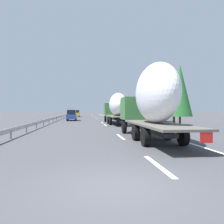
{
  "coord_description": "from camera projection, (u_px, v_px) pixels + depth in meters",
  "views": [
    {
      "loc": [
        -5.76,
        0.84,
        2.05
      ],
      "look_at": [
        24.24,
        -2.83,
        1.71
      ],
      "focal_mm": 35.29,
      "sensor_mm": 36.0,
      "label": 1
    }
  ],
  "objects": [
    {
      "name": "tree_1",
      "position": [
        180.0,
        91.0,
        25.15
      ],
      "size": [
        2.79,
        2.79,
        7.18
      ],
      "color": "#472D19",
      "rests_on": "ground_plane"
    },
    {
      "name": "lane_stripe_7",
      "position": [
        93.0,
        115.0,
        78.62
      ],
      "size": [
        3.2,
        0.2,
        0.01
      ],
      "primitive_type": "cube",
      "color": "white",
      "rests_on": "ground_plane"
    },
    {
      "name": "lane_stripe_4",
      "position": [
        97.0,
        119.0,
        49.13
      ],
      "size": [
        3.2,
        0.2,
        0.01
      ],
      "primitive_type": "cube",
      "color": "white",
      "rests_on": "ground_plane"
    },
    {
      "name": "lane_stripe_8",
      "position": [
        91.0,
        114.0,
        92.73
      ],
      "size": [
        3.2,
        0.2,
        0.01
      ],
      "primitive_type": "cube",
      "color": "white",
      "rests_on": "ground_plane"
    },
    {
      "name": "car_yellow_coupe",
      "position": [
        76.0,
        113.0,
        61.96
      ],
      "size": [
        4.19,
        1.85,
        1.9
      ],
      "color": "gold",
      "rests_on": "ground_plane"
    },
    {
      "name": "truck_lead",
      "position": [
        116.0,
        107.0,
        31.46
      ],
      "size": [
        13.74,
        2.55,
        4.31
      ],
      "color": "#387038",
      "rests_on": "ground_plane"
    },
    {
      "name": "lane_stripe_5",
      "position": [
        97.0,
        119.0,
        48.2
      ],
      "size": [
        3.2,
        0.2,
        0.01
      ],
      "primitive_type": "cube",
      "color": "white",
      "rests_on": "ground_plane"
    },
    {
      "name": "truck_trailing",
      "position": [
        151.0,
        100.0,
        14.89
      ],
      "size": [
        12.26,
        2.55,
        4.97
      ],
      "color": "#387038",
      "rests_on": "ground_plane"
    },
    {
      "name": "guardrail_median",
      "position": [
        61.0,
        116.0,
        47.79
      ],
      "size": [
        94.0,
        0.1,
        0.76
      ],
      "color": "#9EA0A5",
      "rests_on": "ground_plane"
    },
    {
      "name": "lane_stripe_1",
      "position": [
        120.0,
        137.0,
        16.55
      ],
      "size": [
        3.2,
        0.2,
        0.01
      ],
      "primitive_type": "cube",
      "color": "white",
      "rests_on": "ground_plane"
    },
    {
      "name": "lane_stripe_0",
      "position": [
        158.0,
        165.0,
        8.05
      ],
      "size": [
        3.2,
        0.2,
        0.01
      ],
      "primitive_type": "cube",
      "color": "white",
      "rests_on": "ground_plane"
    },
    {
      "name": "tree_0",
      "position": [
        162.0,
        97.0,
        37.76
      ],
      "size": [
        3.27,
        3.27,
        6.64
      ],
      "color": "#472D19",
      "rests_on": "ground_plane"
    },
    {
      "name": "lane_stripe_9",
      "position": [
        91.0,
        114.0,
        103.01
      ],
      "size": [
        3.2,
        0.2,
        0.01
      ],
      "primitive_type": "cube",
      "color": "white",
      "rests_on": "ground_plane"
    },
    {
      "name": "car_blue_sedan",
      "position": [
        72.0,
        115.0,
        40.76
      ],
      "size": [
        4.54,
        1.72,
        1.99
      ],
      "color": "#28479E",
      "rests_on": "ground_plane"
    },
    {
      "name": "lane_stripe_2",
      "position": [
        105.0,
        125.0,
        29.28
      ],
      "size": [
        3.2,
        0.2,
        0.01
      ],
      "primitive_type": "cube",
      "color": "white",
      "rests_on": "ground_plane"
    },
    {
      "name": "road_sign",
      "position": [
        115.0,
        108.0,
        55.19
      ],
      "size": [
        0.1,
        0.9,
        3.35
      ],
      "color": "gray",
      "rests_on": "ground_plane"
    },
    {
      "name": "tree_2",
      "position": [
        174.0,
        99.0,
        29.47
      ],
      "size": [
        3.49,
        3.49,
        5.27
      ],
      "color": "#472D19",
      "rests_on": "ground_plane"
    },
    {
      "name": "lane_stripe_6",
      "position": [
        95.0,
        117.0,
        59.12
      ],
      "size": [
        3.2,
        0.2,
        0.01
      ],
      "primitive_type": "cube",
      "color": "white",
      "rests_on": "ground_plane"
    },
    {
      "name": "lane_stripe_3",
      "position": [
        102.0,
        123.0,
        34.3
      ],
      "size": [
        3.2,
        0.2,
        0.01
      ],
      "primitive_type": "cube",
      "color": "white",
      "rests_on": "ground_plane"
    },
    {
      "name": "edge_line_right",
      "position": [
        113.0,
        118.0,
        51.18
      ],
      "size": [
        110.0,
        0.2,
        0.01
      ],
      "primitive_type": "cube",
      "color": "white",
      "rests_on": "ground_plane"
    },
    {
      "name": "tree_3",
      "position": [
        113.0,
        104.0,
        85.99
      ],
      "size": [
        3.78,
        3.78,
        6.55
      ],
      "color": "#472D19",
      "rests_on": "ground_plane"
    },
    {
      "name": "ground_plane",
      "position": [
        89.0,
        119.0,
        45.55
      ],
      "size": [
        260.0,
        260.0,
        0.0
      ],
      "primitive_type": "plane",
      "color": "#424247"
    }
  ]
}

